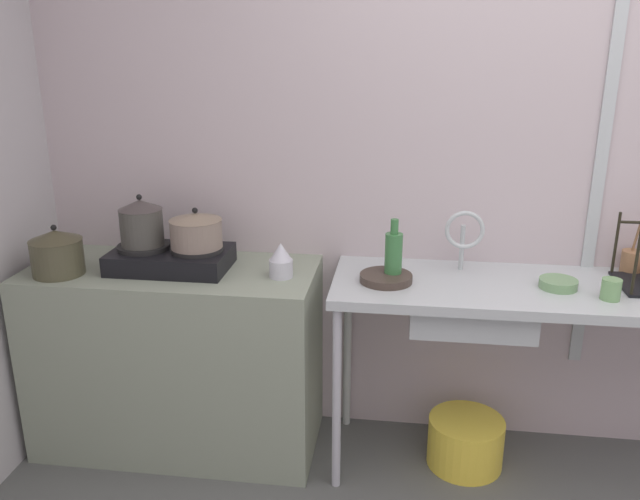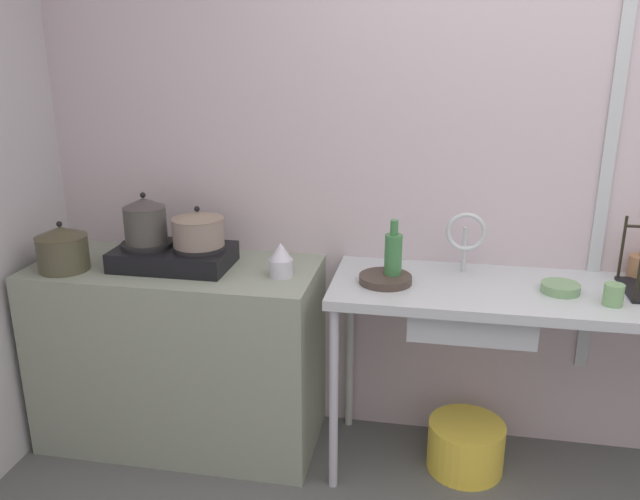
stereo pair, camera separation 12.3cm
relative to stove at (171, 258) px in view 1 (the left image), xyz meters
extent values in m
cube|color=#BEAEB3|center=(1.67, 0.32, 0.44)|extent=(5.44, 0.10, 2.66)
cube|color=#B3BBBE|center=(1.76, 0.26, 0.57)|extent=(0.05, 0.01, 2.13)
cube|color=gray|center=(0.00, 0.00, -0.47)|extent=(1.24, 0.54, 0.84)
cube|color=#B3BBBE|center=(1.49, 0.00, -0.07)|extent=(1.58, 0.54, 0.04)
cylinder|color=#B6B7C2|center=(0.74, -0.23, -0.49)|extent=(0.04, 0.04, 0.80)
cylinder|color=#B7BEBA|center=(0.74, 0.23, -0.49)|extent=(0.04, 0.04, 0.80)
cube|color=black|center=(0.00, 0.00, -0.01)|extent=(0.49, 0.30, 0.08)
cylinder|color=black|center=(-0.12, 0.00, 0.04)|extent=(0.22, 0.22, 0.02)
cylinder|color=black|center=(0.12, 0.00, 0.04)|extent=(0.22, 0.22, 0.02)
cylinder|color=#42413B|center=(-0.12, 0.00, 0.13)|extent=(0.18, 0.18, 0.16)
cone|color=#413938|center=(-0.12, 0.00, 0.23)|extent=(0.18, 0.18, 0.04)
sphere|color=black|center=(-0.12, 0.00, 0.26)|extent=(0.02, 0.02, 0.02)
cylinder|color=gray|center=(0.12, 0.00, 0.11)|extent=(0.21, 0.21, 0.12)
cone|color=#82705C|center=(0.12, 0.00, 0.19)|extent=(0.22, 0.22, 0.03)
sphere|color=black|center=(0.12, 0.00, 0.21)|extent=(0.02, 0.02, 0.02)
cylinder|color=#484631|center=(-0.44, -0.13, 0.03)|extent=(0.21, 0.21, 0.15)
cone|color=#423E2A|center=(-0.44, -0.13, 0.12)|extent=(0.21, 0.21, 0.04)
sphere|color=black|center=(-0.44, -0.13, 0.15)|extent=(0.02, 0.02, 0.02)
cylinder|color=silver|center=(0.48, -0.04, -0.01)|extent=(0.10, 0.10, 0.07)
cone|color=silver|center=(0.48, -0.04, 0.06)|extent=(0.09, 0.09, 0.07)
cube|color=#B3BBBE|center=(1.25, -0.05, -0.13)|extent=(0.48, 0.35, 0.16)
cylinder|color=#B3BBBE|center=(1.22, 0.16, 0.05)|extent=(0.02, 0.02, 0.19)
torus|color=#B3BBBE|center=(1.22, 0.09, 0.15)|extent=(0.16, 0.02, 0.16)
cylinder|color=#3E322A|center=(0.91, -0.03, -0.03)|extent=(0.21, 0.21, 0.03)
cylinder|color=black|center=(1.84, -0.08, 0.09)|extent=(0.01, 0.01, 0.27)
cylinder|color=black|center=(1.84, 0.17, 0.09)|extent=(0.01, 0.01, 0.27)
cylinder|color=#6F9F63|center=(1.75, -0.11, -0.01)|extent=(0.07, 0.07, 0.08)
cylinder|color=#6C9764|center=(1.59, -0.01, -0.03)|extent=(0.15, 0.15, 0.04)
cylinder|color=#38733D|center=(0.94, -0.01, 0.05)|extent=(0.07, 0.07, 0.20)
cylinder|color=#38733D|center=(0.94, -0.01, 0.18)|extent=(0.03, 0.03, 0.06)
cylinder|color=#9C6E49|center=(1.92, 0.21, 0.00)|extent=(0.09, 0.09, 0.10)
cylinder|color=olive|center=(1.92, 0.21, 0.09)|extent=(0.02, 0.06, 0.21)
cylinder|color=yellow|center=(1.28, -0.01, -0.78)|extent=(0.32, 0.32, 0.22)
camera|label=1|loc=(0.98, -2.47, 0.87)|focal=36.07mm
camera|label=2|loc=(1.10, -2.46, 0.87)|focal=36.07mm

